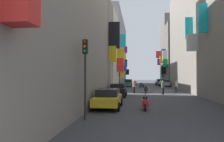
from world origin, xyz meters
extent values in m
plane|color=#38383D|center=(0.00, 30.00, 0.00)|extent=(140.00, 140.00, 0.00)
cube|color=slate|center=(-8.00, 20.78, 10.82)|extent=(6.00, 3.39, 21.65)
cube|color=yellow|center=(-4.57, 20.46, 4.76)|extent=(0.86, 0.51, 1.85)
cube|color=black|center=(-4.37, 20.48, 6.93)|extent=(1.26, 0.49, 3.02)
cube|color=#BCB29E|center=(-8.00, 29.41, 6.02)|extent=(6.00, 8.69, 12.03)
cube|color=red|center=(-4.46, 30.14, 3.98)|extent=(1.09, 0.53, 2.18)
cube|color=white|center=(-4.67, 25.70, 7.26)|extent=(0.67, 0.62, 1.70)
cube|color=yellow|center=(-4.46, 31.45, 5.34)|extent=(1.09, 0.55, 2.80)
cube|color=orange|center=(-4.44, 32.77, 5.61)|extent=(1.11, 0.58, 1.83)
cube|color=#19B2BF|center=(-4.31, 30.09, 7.89)|extent=(1.39, 0.49, 2.03)
cube|color=gray|center=(-8.00, 46.88, 7.83)|extent=(6.00, 26.24, 15.67)
cube|color=black|center=(-4.42, 41.85, 4.94)|extent=(1.16, 0.60, 1.49)
cube|color=yellow|center=(-4.62, 35.02, 3.24)|extent=(0.77, 0.56, 2.61)
cube|color=purple|center=(-4.61, 50.95, 8.94)|extent=(0.77, 0.65, 1.63)
cube|color=blue|center=(-4.32, 34.81, 4.04)|extent=(1.35, 0.50, 1.77)
cube|color=black|center=(-4.51, 57.98, 3.25)|extent=(0.99, 0.65, 1.58)
cube|color=#19B2BF|center=(4.58, 17.97, 7.93)|extent=(0.84, 0.42, 2.85)
cube|color=#19B2BF|center=(4.56, 23.37, 8.17)|extent=(0.88, 0.41, 2.65)
cube|color=white|center=(4.41, 21.13, 6.03)|extent=(1.18, 0.57, 1.94)
cube|color=slate|center=(8.00, 45.93, 7.12)|extent=(6.00, 5.67, 14.24)
cube|color=yellow|center=(4.32, 47.49, 6.08)|extent=(1.35, 0.63, 1.77)
cube|color=black|center=(4.48, 47.26, 3.53)|extent=(1.05, 0.40, 1.81)
cube|color=white|center=(4.52, 45.36, 6.54)|extent=(0.96, 0.65, 2.85)
cube|color=blue|center=(4.50, 47.26, 7.68)|extent=(0.99, 0.35, 1.68)
cube|color=green|center=(4.51, 44.32, 5.06)|extent=(0.97, 0.45, 1.75)
cube|color=slate|center=(8.00, 54.38, 8.80)|extent=(6.00, 11.24, 17.60)
cube|color=red|center=(4.32, 56.94, 8.16)|extent=(1.36, 0.50, 1.97)
cube|color=purple|center=(4.56, 58.33, 6.17)|extent=(0.87, 0.52, 1.82)
cube|color=green|center=(4.64, 50.18, 3.41)|extent=(0.72, 0.41, 3.17)
cube|color=#236638|center=(-3.56, 39.89, 0.62)|extent=(1.69, 4.44, 0.63)
cube|color=black|center=(-3.56, 40.11, 1.21)|extent=(1.48, 2.49, 0.56)
cylinder|color=black|center=(-2.72, 38.42, 0.30)|extent=(0.18, 0.60, 0.60)
cylinder|color=black|center=(-4.40, 38.42, 0.30)|extent=(0.18, 0.60, 0.60)
cylinder|color=black|center=(-2.72, 41.35, 0.30)|extent=(0.18, 0.60, 0.60)
cylinder|color=black|center=(-4.40, 41.35, 0.30)|extent=(0.18, 0.60, 0.60)
cube|color=#B7B7BC|center=(3.85, 41.10, 0.61)|extent=(1.74, 3.93, 0.63)
cube|color=black|center=(3.85, 40.90, 1.15)|extent=(1.53, 2.20, 0.45)
cylinder|color=black|center=(2.98, 42.39, 0.30)|extent=(0.18, 0.60, 0.60)
cylinder|color=black|center=(4.72, 42.39, 0.30)|extent=(0.18, 0.60, 0.60)
cylinder|color=black|center=(2.98, 39.80, 0.30)|extent=(0.18, 0.60, 0.60)
cylinder|color=black|center=(4.72, 39.80, 0.30)|extent=(0.18, 0.60, 0.60)
cube|color=gold|center=(-3.90, 11.50, 0.58)|extent=(1.72, 3.93, 0.57)
cube|color=black|center=(-3.90, 11.70, 1.12)|extent=(1.51, 2.20, 0.50)
cylinder|color=black|center=(-3.04, 10.20, 0.30)|extent=(0.18, 0.60, 0.60)
cylinder|color=black|center=(-4.76, 10.20, 0.30)|extent=(0.18, 0.60, 0.60)
cylinder|color=black|center=(-3.04, 12.79, 0.30)|extent=(0.18, 0.60, 0.60)
cylinder|color=black|center=(-4.76, 12.79, 0.30)|extent=(0.18, 0.60, 0.60)
cube|color=black|center=(-3.89, 19.58, 0.63)|extent=(1.69, 4.07, 0.66)
cube|color=black|center=(-3.89, 19.78, 1.19)|extent=(1.49, 2.28, 0.47)
cylinder|color=black|center=(-3.05, 18.24, 0.30)|extent=(0.18, 0.60, 0.60)
cylinder|color=black|center=(-4.74, 18.24, 0.30)|extent=(0.18, 0.60, 0.60)
cylinder|color=black|center=(-3.05, 20.92, 0.30)|extent=(0.18, 0.60, 0.60)
cylinder|color=black|center=(-4.74, 20.92, 0.30)|extent=(0.18, 0.60, 0.60)
cube|color=slate|center=(3.60, 46.49, 0.60)|extent=(1.77, 4.42, 0.60)
cube|color=black|center=(3.60, 46.27, 1.18)|extent=(1.56, 2.47, 0.56)
cylinder|color=black|center=(2.72, 47.95, 0.30)|extent=(0.18, 0.60, 0.60)
cylinder|color=black|center=(4.49, 47.95, 0.30)|extent=(0.18, 0.60, 0.60)
cylinder|color=black|center=(2.72, 45.03, 0.30)|extent=(0.18, 0.60, 0.60)
cylinder|color=black|center=(4.49, 45.03, 0.30)|extent=(0.18, 0.60, 0.60)
cube|color=orange|center=(-2.20, 47.13, 0.46)|extent=(0.71, 1.26, 0.45)
cube|color=black|center=(-2.15, 47.35, 0.77)|extent=(0.44, 0.62, 0.16)
cylinder|color=#4C4C51|center=(-2.34, 46.56, 0.79)|extent=(0.12, 0.28, 0.68)
cylinder|color=black|center=(-2.38, 46.41, 0.24)|extent=(0.21, 0.49, 0.48)
cylinder|color=black|center=(-2.02, 47.85, 0.24)|extent=(0.21, 0.49, 0.48)
cube|color=black|center=(-0.64, 24.88, 0.46)|extent=(0.46, 1.21, 0.45)
cube|color=black|center=(-0.65, 24.65, 0.77)|extent=(0.33, 0.56, 0.16)
cylinder|color=#4C4C51|center=(-0.63, 25.48, 0.79)|extent=(0.06, 0.27, 0.68)
cylinder|color=black|center=(-0.63, 25.64, 0.24)|extent=(0.11, 0.48, 0.48)
cylinder|color=black|center=(-0.65, 24.13, 0.24)|extent=(0.11, 0.48, 0.48)
cube|color=red|center=(-1.26, 11.23, 0.46)|extent=(0.49, 1.11, 0.45)
cube|color=black|center=(-1.25, 11.44, 0.77)|extent=(0.34, 0.57, 0.16)
cylinder|color=#4C4C51|center=(-1.29, 10.69, 0.79)|extent=(0.07, 0.28, 0.68)
cylinder|color=black|center=(-1.29, 10.55, 0.24)|extent=(0.12, 0.48, 0.48)
cylinder|color=black|center=(-1.23, 11.91, 0.24)|extent=(0.12, 0.48, 0.48)
cube|color=#2D4CAD|center=(-0.90, 37.04, 0.46)|extent=(0.82, 1.19, 0.45)
cube|color=black|center=(-0.98, 37.24, 0.77)|extent=(0.50, 0.64, 0.16)
cylinder|color=#4C4C51|center=(-0.70, 36.53, 0.79)|extent=(0.16, 0.28, 0.68)
cylinder|color=black|center=(-0.65, 36.40, 0.24)|extent=(0.27, 0.48, 0.48)
cylinder|color=black|center=(-1.16, 37.68, 0.24)|extent=(0.27, 0.48, 0.48)
cylinder|color=black|center=(1.35, 22.98, 0.41)|extent=(0.34, 0.34, 0.82)
cylinder|color=#4C724C|center=(1.35, 22.98, 1.14)|extent=(0.41, 0.41, 0.65)
sphere|color=tan|center=(1.35, 22.98, 1.57)|extent=(0.22, 0.22, 0.22)
cylinder|color=#343434|center=(3.54, 26.13, 0.39)|extent=(0.35, 0.35, 0.79)
cylinder|color=#B2AD9E|center=(3.54, 26.13, 1.10)|extent=(0.41, 0.41, 0.62)
sphere|color=tan|center=(3.54, 26.13, 1.52)|extent=(0.21, 0.21, 0.21)
cylinder|color=black|center=(-2.19, 24.24, 0.41)|extent=(0.45, 0.45, 0.83)
cylinder|color=pink|center=(-2.19, 24.24, 1.16)|extent=(0.54, 0.54, 0.66)
sphere|color=tan|center=(-2.19, 24.24, 1.60)|extent=(0.22, 0.22, 0.22)
cylinder|color=#2D2D2D|center=(-4.57, 7.53, 1.75)|extent=(0.12, 0.12, 3.50)
cube|color=black|center=(-4.57, 7.53, 3.88)|extent=(0.26, 0.26, 0.75)
sphere|color=red|center=(-4.57, 7.39, 4.13)|extent=(0.14, 0.14, 0.14)
sphere|color=orange|center=(-4.57, 7.39, 3.88)|extent=(0.14, 0.14, 0.14)
sphere|color=green|center=(-4.57, 7.39, 3.63)|extent=(0.14, 0.14, 0.14)
cylinder|color=#2D2D2D|center=(-4.57, 30.49, 1.78)|extent=(0.12, 0.12, 3.57)
cube|color=black|center=(-4.57, 30.49, 3.94)|extent=(0.26, 0.26, 0.75)
sphere|color=red|center=(-4.57, 30.35, 4.19)|extent=(0.14, 0.14, 0.14)
sphere|color=orange|center=(-4.57, 30.35, 3.94)|extent=(0.14, 0.14, 0.14)
sphere|color=green|center=(-4.57, 30.35, 3.69)|extent=(0.14, 0.14, 0.14)
camera|label=1|loc=(-1.86, -3.38, 2.37)|focal=33.70mm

